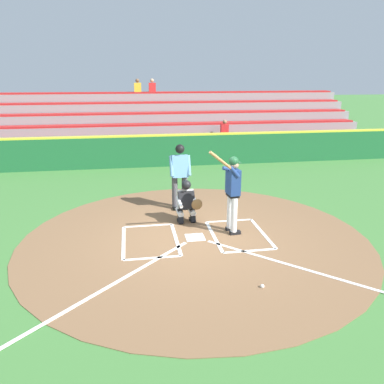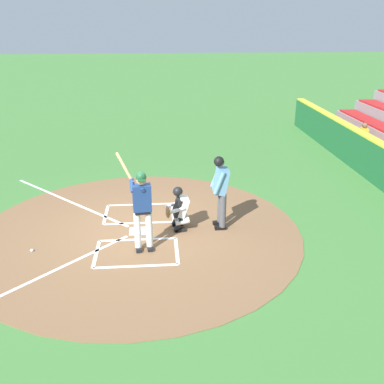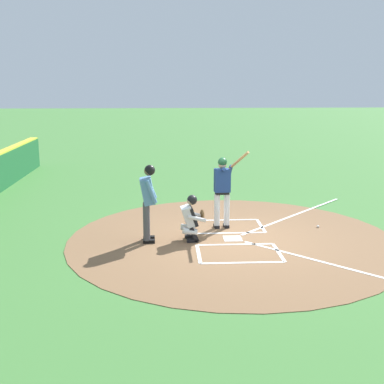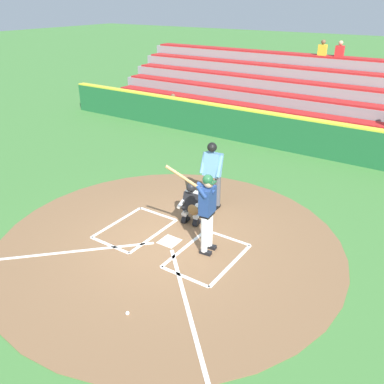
{
  "view_description": "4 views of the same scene",
  "coord_description": "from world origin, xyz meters",
  "px_view_note": "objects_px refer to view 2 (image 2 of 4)",
  "views": [
    {
      "loc": [
        1.4,
        8.14,
        3.66
      ],
      "look_at": [
        -0.07,
        -0.88,
        0.85
      ],
      "focal_mm": 35.88,
      "sensor_mm": 36.0,
      "label": 1
    },
    {
      "loc": [
        -9.66,
        -0.55,
        4.89
      ],
      "look_at": [
        -0.08,
        -1.33,
        1.04
      ],
      "focal_mm": 40.55,
      "sensor_mm": 36.0,
      "label": 2
    },
    {
      "loc": [
        11.47,
        -1.59,
        3.77
      ],
      "look_at": [
        0.02,
        -0.99,
        1.2
      ],
      "focal_mm": 46.35,
      "sensor_mm": 36.0,
      "label": 3
    },
    {
      "loc": [
        -4.94,
        6.42,
        5.2
      ],
      "look_at": [
        0.01,
        -0.96,
        0.91
      ],
      "focal_mm": 38.11,
      "sensor_mm": 36.0,
      "label": 4
    }
  ],
  "objects_px": {
    "batter": "(142,205)",
    "baseball": "(32,250)",
    "plate_umpire": "(221,187)",
    "catcher": "(179,208)"
  },
  "relations": [
    {
      "from": "batter",
      "to": "baseball",
      "type": "distance_m",
      "value": 2.74
    },
    {
      "from": "plate_umpire",
      "to": "baseball",
      "type": "xyz_separation_m",
      "value": [
        -0.9,
        4.4,
        -1.04
      ]
    },
    {
      "from": "catcher",
      "to": "baseball",
      "type": "relative_size",
      "value": 15.27
    },
    {
      "from": "plate_umpire",
      "to": "baseball",
      "type": "relative_size",
      "value": 25.2
    },
    {
      "from": "plate_umpire",
      "to": "batter",
      "type": "bearing_deg",
      "value": 117.83
    },
    {
      "from": "catcher",
      "to": "plate_umpire",
      "type": "height_order",
      "value": "plate_umpire"
    },
    {
      "from": "catcher",
      "to": "baseball",
      "type": "distance_m",
      "value": 3.53
    },
    {
      "from": "batter",
      "to": "plate_umpire",
      "type": "height_order",
      "value": "batter"
    },
    {
      "from": "batter",
      "to": "catcher",
      "type": "xyz_separation_m",
      "value": [
        0.96,
        -0.86,
        -0.51
      ]
    },
    {
      "from": "batter",
      "to": "baseball",
      "type": "bearing_deg",
      "value": 87.81
    }
  ]
}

